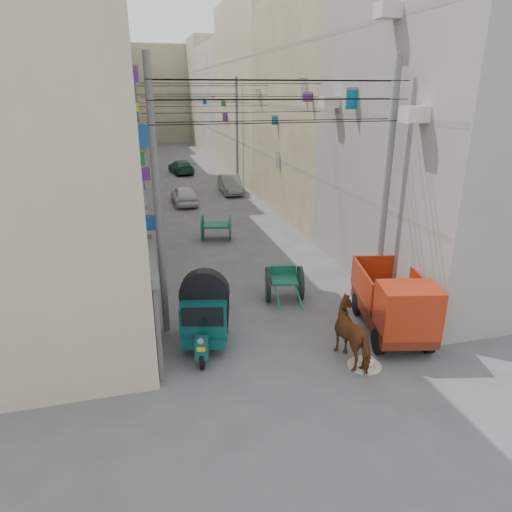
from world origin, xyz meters
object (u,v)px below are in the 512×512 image
object	(u,v)px
feed_sack	(365,361)
horse	(356,334)
distant_car_grey	(231,185)
distant_car_green	(181,167)
mini_truck	(396,309)
auto_rickshaw	(205,312)
second_cart	(216,226)
distant_car_white	(184,195)
tonga_cart	(284,283)

from	to	relation	value
feed_sack	horse	bearing A→B (deg)	111.64
distant_car_grey	distant_car_green	xyz separation A→B (m)	(-2.57, 9.35, -0.03)
mini_truck	distant_car_green	size ratio (longest dim) A/B	0.95
auto_rickshaw	feed_sack	xyz separation A→B (m)	(3.96, -2.25, -0.90)
auto_rickshaw	second_cart	xyz separation A→B (m)	(2.06, 9.79, -0.36)
auto_rickshaw	mini_truck	xyz separation A→B (m)	(5.49, -1.14, -0.05)
second_cart	distant_car_green	size ratio (longest dim) A/B	0.41
distant_car_grey	distant_car_green	size ratio (longest dim) A/B	0.92
feed_sack	distant_car_white	size ratio (longest dim) A/B	0.16
mini_truck	distant_car_grey	size ratio (longest dim) A/B	1.03
mini_truck	feed_sack	xyz separation A→B (m)	(-1.53, -1.11, -0.85)
distant_car_white	distant_car_green	size ratio (longest dim) A/B	0.88
distant_car_white	distant_car_grey	xyz separation A→B (m)	(3.64, 2.61, 0.01)
second_cart	distant_car_grey	bearing A→B (deg)	88.39
horse	distant_car_white	xyz separation A→B (m)	(-2.47, 19.66, -0.19)
tonga_cart	feed_sack	size ratio (longest dim) A/B	5.07
tonga_cart	mini_truck	xyz separation A→B (m)	(2.36, -3.40, 0.34)
auto_rickshaw	horse	bearing A→B (deg)	-12.71
mini_truck	distant_car_green	bearing A→B (deg)	108.60
auto_rickshaw	feed_sack	world-z (taller)	auto_rickshaw
tonga_cart	distant_car_green	bearing A→B (deg)	103.76
mini_truck	distant_car_grey	bearing A→B (deg)	104.24
auto_rickshaw	second_cart	bearing A→B (deg)	91.76
horse	distant_car_white	world-z (taller)	horse
tonga_cart	feed_sack	distance (m)	4.61
distant_car_grey	tonga_cart	bearing A→B (deg)	-94.97
horse	distant_car_white	size ratio (longest dim) A/B	0.52
tonga_cart	second_cart	size ratio (longest dim) A/B	1.69
mini_truck	horse	size ratio (longest dim) A/B	2.06
horse	distant_car_green	bearing A→B (deg)	-94.26
horse	distant_car_grey	size ratio (longest dim) A/B	0.50
auto_rickshaw	mini_truck	world-z (taller)	mini_truck
second_cart	mini_truck	bearing A→B (deg)	-58.69
auto_rickshaw	tonga_cart	size ratio (longest dim) A/B	0.90
tonga_cart	horse	xyz separation A→B (m)	(0.69, -4.15, 0.17)
distant_car_green	distant_car_white	bearing A→B (deg)	77.89
auto_rickshaw	mini_truck	bearing A→B (deg)	1.89
distant_car_white	distant_car_green	bearing A→B (deg)	-97.19
mini_truck	feed_sack	bearing A→B (deg)	-131.16
distant_car_white	distant_car_grey	size ratio (longest dim) A/B	0.95
feed_sack	horse	world-z (taller)	horse
second_cart	distant_car_white	xyz separation A→B (m)	(-0.70, 7.97, -0.06)
tonga_cart	distant_car_green	xyz separation A→B (m)	(-0.72, 27.47, -0.04)
distant_car_white	tonga_cart	bearing A→B (deg)	94.42
tonga_cart	distant_car_grey	distance (m)	18.22
distant_car_grey	feed_sack	bearing A→B (deg)	-91.72
tonga_cart	mini_truck	world-z (taller)	mini_truck
mini_truck	distant_car_white	world-z (taller)	mini_truck
mini_truck	second_cart	size ratio (longest dim) A/B	2.30
tonga_cart	horse	world-z (taller)	horse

